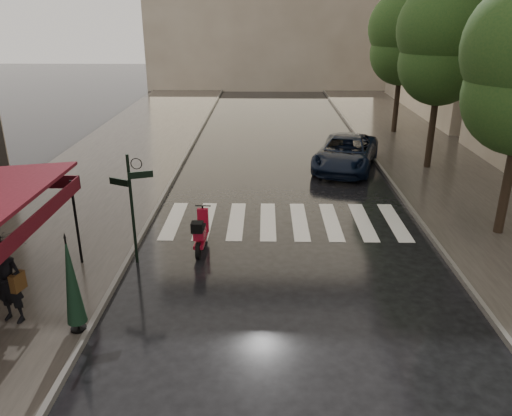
{
  "coord_description": "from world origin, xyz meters",
  "views": [
    {
      "loc": [
        2.33,
        -9.3,
        6.48
      ],
      "look_at": [
        2.09,
        3.62,
        1.4
      ],
      "focal_mm": 35.0,
      "sensor_mm": 36.0,
      "label": 1
    }
  ],
  "objects_px": {
    "scooter": "(201,233)",
    "parasol_back": "(71,281)",
    "pedestrian_with_umbrella": "(2,250)",
    "parked_car": "(346,152)"
  },
  "relations": [
    {
      "from": "pedestrian_with_umbrella",
      "to": "scooter",
      "type": "xyz_separation_m",
      "value": [
        3.66,
        3.81,
        -1.3
      ]
    },
    {
      "from": "pedestrian_with_umbrella",
      "to": "scooter",
      "type": "relative_size",
      "value": 1.47
    },
    {
      "from": "scooter",
      "to": "parked_car",
      "type": "height_order",
      "value": "parked_car"
    },
    {
      "from": "scooter",
      "to": "parasol_back",
      "type": "xyz_separation_m",
      "value": [
        -2.14,
        -4.15,
        0.78
      ]
    },
    {
      "from": "scooter",
      "to": "parked_car",
      "type": "distance_m",
      "value": 9.94
    },
    {
      "from": "scooter",
      "to": "parasol_back",
      "type": "bearing_deg",
      "value": -115.92
    },
    {
      "from": "parked_car",
      "to": "parasol_back",
      "type": "relative_size",
      "value": 2.31
    },
    {
      "from": "pedestrian_with_umbrella",
      "to": "parasol_back",
      "type": "relative_size",
      "value": 1.16
    },
    {
      "from": "scooter",
      "to": "parked_car",
      "type": "relative_size",
      "value": 0.34
    },
    {
      "from": "scooter",
      "to": "parasol_back",
      "type": "distance_m",
      "value": 4.74
    }
  ]
}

